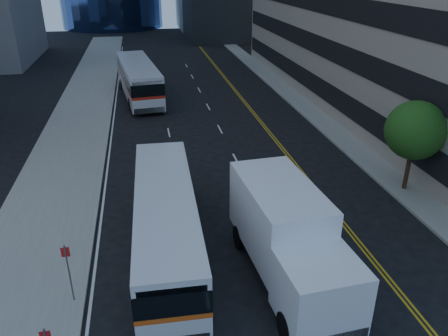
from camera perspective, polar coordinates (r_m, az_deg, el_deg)
name	(u,v)px	position (r m, az deg, el deg)	size (l,w,h in m)	color
ground	(302,310)	(17.39, 10.15, -17.82)	(160.00, 160.00, 0.00)	black
sidewalk_west	(81,117)	(38.91, -18.17, 6.39)	(5.00, 90.00, 0.15)	gray
sidewalk_east	(301,104)	(41.08, 10.06, 8.21)	(2.00, 90.00, 0.15)	gray
street_tree	(415,130)	(25.62, 23.70, 4.52)	(3.20, 3.20, 5.10)	#332114
bus_front	(166,221)	(19.25, -7.59, -6.82)	(2.81, 11.60, 2.98)	silver
bus_rear	(138,79)	(43.25, -11.11, 11.37)	(4.29, 13.14, 3.33)	silver
box_truck	(288,237)	(17.57, 8.35, -8.95)	(3.24, 7.99, 3.74)	white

